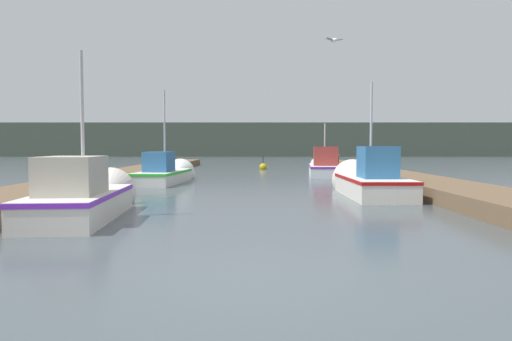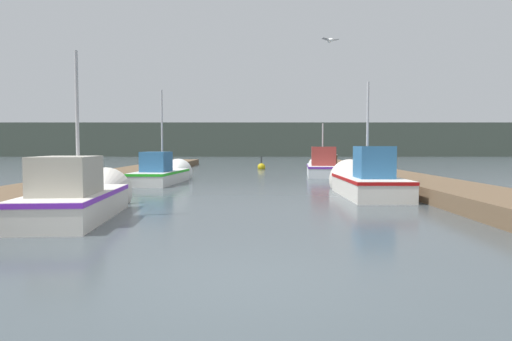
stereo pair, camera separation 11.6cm
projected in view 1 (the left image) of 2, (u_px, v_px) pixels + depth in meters
ground_plane at (248, 283)px, 5.50m from camera, size 200.00×200.00×0.00m
dock_left at (120, 176)px, 21.43m from camera, size 2.44×40.00×0.45m
dock_right at (385, 176)px, 21.49m from camera, size 2.44×40.00×0.45m
distant_shore_ridge at (253, 140)px, 78.36m from camera, size 120.00×16.00×5.29m
fishing_boat_0 at (83, 196)px, 10.67m from camera, size 1.89×5.01×4.23m
fishing_boat_1 at (366, 181)px, 15.47m from camera, size 1.74×5.25×4.25m
fishing_boat_2 at (164, 173)px, 20.65m from camera, size 1.97×5.49×4.59m
fishing_boat_3 at (322, 167)px, 25.70m from camera, size 2.13×5.59×3.38m
mooring_piling_1 at (334, 164)px, 27.96m from camera, size 0.36×0.36×1.14m
channel_buoy at (261, 167)px, 32.31m from camera, size 0.55×0.55×1.05m
seagull_lead at (332, 40)px, 13.41m from camera, size 0.55×0.32×0.12m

